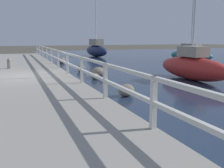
# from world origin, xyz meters

# --- Properties ---
(ground_plane) EXTENTS (120.00, 120.00, 0.00)m
(ground_plane) POSITION_xyz_m (0.00, 0.00, 0.00)
(ground_plane) COLOR #4C473D
(dock_walkway) EXTENTS (4.17, 36.00, 0.33)m
(dock_walkway) POSITION_xyz_m (0.00, 0.00, 0.16)
(dock_walkway) COLOR #9E998E
(dock_walkway) RESTS_ON ground
(railing) EXTENTS (0.10, 32.50, 0.99)m
(railing) POSITION_xyz_m (1.98, -0.00, 1.00)
(railing) COLOR silver
(railing) RESTS_ON dock_walkway
(boulder_near_dock) EXTENTS (0.61, 0.55, 0.45)m
(boulder_near_dock) POSITION_xyz_m (3.20, 8.84, 0.23)
(boulder_near_dock) COLOR slate
(boulder_near_dock) RESTS_ON ground
(boulder_water_edge) EXTENTS (0.41, 0.37, 0.31)m
(boulder_water_edge) POSITION_xyz_m (3.29, -0.11, 0.15)
(boulder_water_edge) COLOR slate
(boulder_water_edge) RESTS_ON ground
(boulder_far_strip) EXTENTS (0.71, 0.64, 0.53)m
(boulder_far_strip) POSITION_xyz_m (3.64, 0.51, 0.27)
(boulder_far_strip) COLOR slate
(boulder_far_strip) RESTS_ON ground
(boulder_downstream) EXTENTS (0.43, 0.38, 0.32)m
(boulder_downstream) POSITION_xyz_m (3.78, 11.60, 0.16)
(boulder_downstream) COLOR #666056
(boulder_downstream) RESTS_ON ground
(boulder_mid_strip) EXTENTS (0.58, 0.52, 0.43)m
(boulder_mid_strip) POSITION_xyz_m (3.22, -4.05, 0.22)
(boulder_mid_strip) COLOR slate
(boulder_mid_strip) RESTS_ON ground
(boulder_upstream) EXTENTS (0.52, 0.47, 0.39)m
(boulder_upstream) POSITION_xyz_m (3.43, 3.29, 0.20)
(boulder_upstream) COLOR #666056
(boulder_upstream) RESTS_ON ground
(mooring_bollard) EXTENTS (0.25, 0.25, 0.58)m
(mooring_bollard) POSITION_xyz_m (-0.61, 3.30, 0.62)
(mooring_bollard) COLOR gray
(mooring_bollard) RESTS_ON dock_walkway
(sailboat_red) EXTENTS (1.34, 4.71, 6.24)m
(sailboat_red) POSITION_xyz_m (7.63, -1.83, 0.65)
(sailboat_red) COLOR red
(sailboat_red) RESTS_ON water_surface
(sailboat_teal) EXTENTS (2.59, 4.30, 5.14)m
(sailboat_teal) POSITION_xyz_m (13.91, 6.57, 0.61)
(sailboat_teal) COLOR #1E707A
(sailboat_teal) RESTS_ON water_surface
(sailboat_navy) EXTENTS (1.62, 5.25, 6.79)m
(sailboat_navy) POSITION_xyz_m (8.08, 15.17, 0.77)
(sailboat_navy) COLOR #192347
(sailboat_navy) RESTS_ON water_surface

